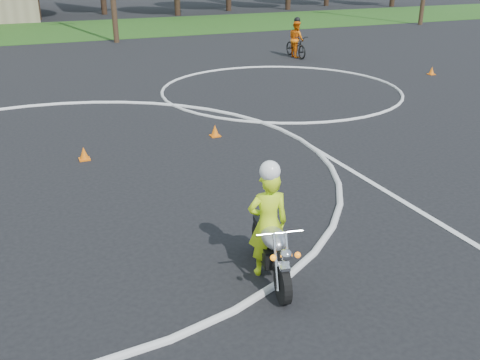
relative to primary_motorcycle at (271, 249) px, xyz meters
name	(u,v)px	position (x,y,z in m)	size (l,w,h in m)	color
ground	(61,243)	(-2.63, 2.17, -0.45)	(120.00, 120.00, 0.00)	black
grass_strip	(11,33)	(-2.63, 29.17, -0.44)	(120.00, 10.00, 0.02)	#1E4714
course_markings	(135,144)	(-0.46, 6.53, -0.44)	(19.05, 19.05, 0.12)	silver
primary_motorcycle	(271,249)	(0.00, 0.00, 0.00)	(0.70, 1.76, 0.93)	black
rider_primary_grp	(268,221)	(0.00, 0.13, 0.38)	(0.63, 0.48, 1.73)	#D3FD1A
rider_second_grp	(296,43)	(8.90, 15.59, 0.16)	(0.67, 1.82, 1.74)	black
traffic_cones	(157,151)	(-0.20, 5.43, -0.32)	(19.68, 9.82, 0.30)	orange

